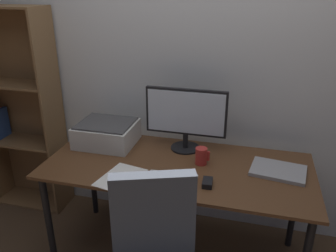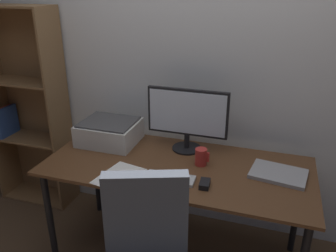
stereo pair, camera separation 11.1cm
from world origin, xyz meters
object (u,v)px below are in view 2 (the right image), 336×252
at_px(keyboard, 170,178).
at_px(desk, 177,175).
at_px(coffee_mug, 201,157).
at_px(laptop, 278,174).
at_px(monitor, 188,116).
at_px(printer, 109,132).
at_px(mouse, 205,184).
at_px(bookshelf, 29,110).

bearing_deg(keyboard, desk, 91.32).
distance_m(coffee_mug, laptop, 0.47).
distance_m(monitor, coffee_mug, 0.30).
height_order(keyboard, printer, printer).
bearing_deg(desk, printer, 162.69).
bearing_deg(laptop, keyboard, -149.44).
distance_m(keyboard, mouse, 0.21).
xyz_separation_m(desk, laptop, (0.61, 0.06, 0.09)).
bearing_deg(monitor, laptop, -15.55).
xyz_separation_m(mouse, bookshelf, (-1.63, 0.56, 0.06)).
bearing_deg(bookshelf, coffee_mug, -11.83).
bearing_deg(monitor, desk, -90.82).
relative_size(keyboard, coffee_mug, 2.64).
bearing_deg(printer, desk, -17.31).
height_order(keyboard, bookshelf, bookshelf).
xyz_separation_m(desk, mouse, (0.22, -0.19, 0.09)).
height_order(desk, laptop, laptop).
relative_size(coffee_mug, printer, 0.27).
bearing_deg(laptop, mouse, -138.80).
distance_m(laptop, bookshelf, 2.05).
bearing_deg(laptop, monitor, 172.95).
distance_m(desk, coffee_mug, 0.20).
relative_size(desk, laptop, 5.25).
relative_size(desk, bookshelf, 1.01).
relative_size(monitor, mouse, 5.71).
xyz_separation_m(keyboard, mouse, (0.21, -0.01, 0.01)).
relative_size(monitor, bookshelf, 0.33).
bearing_deg(bookshelf, monitor, -5.70).
bearing_deg(mouse, coffee_mug, 103.82).
bearing_deg(keyboard, printer, 145.58).
height_order(desk, monitor, monitor).
bearing_deg(printer, laptop, -5.47).
xyz_separation_m(coffee_mug, bookshelf, (-1.55, 0.32, 0.02)).
xyz_separation_m(mouse, coffee_mug, (-0.08, 0.24, 0.04)).
height_order(coffee_mug, bookshelf, bookshelf).
xyz_separation_m(monitor, coffee_mug, (0.14, -0.18, -0.19)).
distance_m(coffee_mug, printer, 0.71).
bearing_deg(monitor, mouse, -62.88).
xyz_separation_m(laptop, bookshelf, (-2.02, 0.31, 0.07)).
bearing_deg(laptop, coffee_mug, -169.82).
xyz_separation_m(coffee_mug, laptop, (0.47, 0.01, -0.04)).
distance_m(keyboard, coffee_mug, 0.27).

